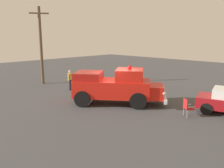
{
  "coord_description": "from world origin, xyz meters",
  "views": [
    {
      "loc": [
        11.04,
        10.38,
        4.44
      ],
      "look_at": [
        0.2,
        -0.17,
        1.33
      ],
      "focal_mm": 37.75,
      "sensor_mm": 36.0,
      "label": 1
    }
  ],
  "objects_px": {
    "lawn_chair_near_truck": "(89,88)",
    "utility_pole": "(41,44)",
    "vintage_fire_truck": "(116,86)",
    "lawn_chair_spare": "(187,106)",
    "spectator_seated": "(90,87)",
    "spectator_standing": "(70,79)"
  },
  "relations": [
    {
      "from": "vintage_fire_truck",
      "to": "lawn_chair_spare",
      "type": "distance_m",
      "value": 4.75
    },
    {
      "from": "vintage_fire_truck",
      "to": "lawn_chair_spare",
      "type": "bearing_deg",
      "value": 101.15
    },
    {
      "from": "lawn_chair_spare",
      "to": "spectator_standing",
      "type": "distance_m",
      "value": 10.08
    },
    {
      "from": "lawn_chair_near_truck",
      "to": "utility_pole",
      "type": "height_order",
      "value": "utility_pole"
    },
    {
      "from": "lawn_chair_spare",
      "to": "utility_pole",
      "type": "relative_size",
      "value": 0.15
    },
    {
      "from": "vintage_fire_truck",
      "to": "spectator_standing",
      "type": "relative_size",
      "value": 3.63
    },
    {
      "from": "spectator_seated",
      "to": "spectator_standing",
      "type": "relative_size",
      "value": 0.77
    },
    {
      "from": "lawn_chair_spare",
      "to": "lawn_chair_near_truck",
      "type": "bearing_deg",
      "value": -84.79
    },
    {
      "from": "spectator_seated",
      "to": "utility_pole",
      "type": "height_order",
      "value": "utility_pole"
    },
    {
      "from": "vintage_fire_truck",
      "to": "spectator_standing",
      "type": "bearing_deg",
      "value": -92.94
    },
    {
      "from": "lawn_chair_near_truck",
      "to": "spectator_seated",
      "type": "bearing_deg",
      "value": 97.33
    },
    {
      "from": "lawn_chair_near_truck",
      "to": "spectator_standing",
      "type": "height_order",
      "value": "spectator_standing"
    },
    {
      "from": "vintage_fire_truck",
      "to": "spectator_seated",
      "type": "bearing_deg",
      "value": -94.75
    },
    {
      "from": "spectator_standing",
      "to": "lawn_chair_near_truck",
      "type": "bearing_deg",
      "value": 88.61
    },
    {
      "from": "lawn_chair_near_truck",
      "to": "utility_pole",
      "type": "relative_size",
      "value": 0.15
    },
    {
      "from": "lawn_chair_spare",
      "to": "utility_pole",
      "type": "height_order",
      "value": "utility_pole"
    },
    {
      "from": "lawn_chair_spare",
      "to": "spectator_standing",
      "type": "relative_size",
      "value": 0.61
    },
    {
      "from": "utility_pole",
      "to": "lawn_chair_near_truck",
      "type": "bearing_deg",
      "value": 90.62
    },
    {
      "from": "lawn_chair_near_truck",
      "to": "spectator_standing",
      "type": "distance_m",
      "value": 2.49
    },
    {
      "from": "lawn_chair_near_truck",
      "to": "lawn_chair_spare",
      "type": "height_order",
      "value": "same"
    },
    {
      "from": "lawn_chair_spare",
      "to": "vintage_fire_truck",
      "type": "bearing_deg",
      "value": -78.85
    },
    {
      "from": "lawn_chair_spare",
      "to": "spectator_seated",
      "type": "relative_size",
      "value": 0.79
    }
  ]
}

